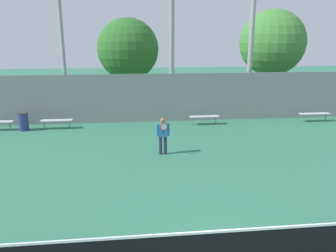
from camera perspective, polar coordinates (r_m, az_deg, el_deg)
name	(u,v)px	position (r m, az deg, el deg)	size (l,w,h in m)	color
tennis_net	(231,251)	(7.34, 10.90, -20.58)	(12.01, 0.09, 1.02)	#99999E
tennis_player	(163,134)	(13.69, -0.90, -1.36)	(0.58, 0.41, 1.58)	#282D47
bench_courtside_far	(57,121)	(18.71, -18.82, 0.87)	(1.67, 0.40, 0.49)	silver
bench_adjacent_court	(204,117)	(18.70, 6.36, 1.59)	(1.68, 0.40, 0.49)	silver
bench_by_gate	(314,114)	(21.14, 24.15, 1.92)	(1.81, 0.40, 0.49)	silver
light_pole_near_left	(253,16)	(20.53, 14.54, 18.02)	(0.90, 0.60, 10.74)	#939399
light_pole_far_right	(60,11)	(19.41, -18.34, 18.49)	(0.90, 0.60, 9.94)	#939399
light_pole_center_back	(172,11)	(19.11, 0.68, 19.37)	(0.90, 0.60, 11.08)	#939399
trash_bin	(23,122)	(19.03, -23.89, 0.71)	(0.55, 0.55, 0.96)	navy
back_fence	(165,98)	(19.19, -0.45, 4.94)	(29.64, 0.06, 2.81)	gray
tree_green_tall	(128,49)	(24.55, -6.98, 13.11)	(4.46, 4.46, 6.23)	brown
tree_green_broad	(272,43)	(24.89, 17.71, 13.60)	(4.58, 4.58, 6.75)	brown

